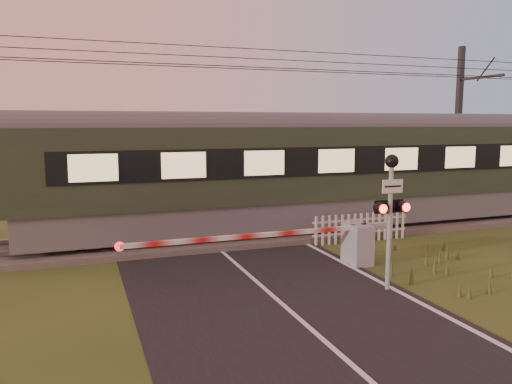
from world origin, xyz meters
name	(u,v)px	position (x,y,z in m)	size (l,w,h in m)	color
ground	(288,310)	(0.00, 0.00, 0.00)	(160.00, 160.00, 0.00)	#314219
road	(294,314)	(0.02, -0.23, 0.01)	(6.00, 140.00, 0.03)	black
track_bed	(208,238)	(0.00, 6.50, 0.07)	(140.00, 3.40, 0.39)	#47423D
overhead_wires	(206,59)	(0.00, 6.50, 5.72)	(120.00, 0.62, 0.62)	black
boom_gate	(345,243)	(2.72, 2.48, 0.61)	(7.27, 0.83, 1.11)	gray
crossing_signal	(391,198)	(2.62, 0.39, 2.12)	(0.78, 0.34, 3.08)	gray
picket_fence	(361,227)	(4.52, 4.60, 0.47)	(3.39, 0.08, 0.93)	silver
catenary_mast	(459,126)	(11.88, 8.72, 3.65)	(0.22, 2.46, 7.02)	#2D2D30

